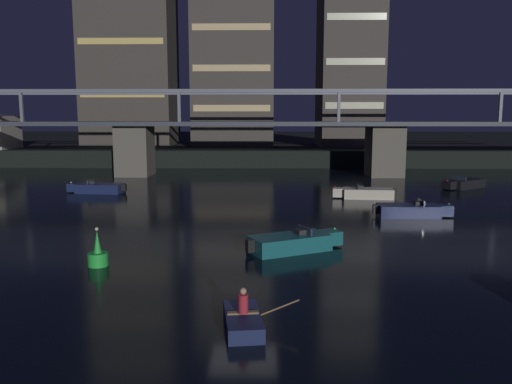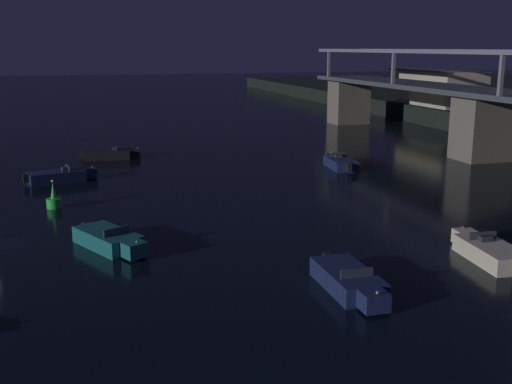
{
  "view_description": "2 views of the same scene",
  "coord_description": "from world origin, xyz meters",
  "px_view_note": "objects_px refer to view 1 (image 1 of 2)",
  "views": [
    {
      "loc": [
        0.84,
        -18.48,
        6.67
      ],
      "look_at": [
        0.22,
        11.66,
        2.22
      ],
      "focal_mm": 36.52,
      "sensor_mm": 36.0,
      "label": 1
    },
    {
      "loc": [
        31.91,
        5.54,
        9.57
      ],
      "look_at": [
        2.17,
        14.18,
        2.32
      ],
      "focal_mm": 43.48,
      "sensor_mm": 36.0,
      "label": 2
    }
  ],
  "objects_px": {
    "speedboat_near_left": "(463,184)",
    "speedboat_mid_center": "(98,188)",
    "dinghy_with_paddler": "(243,320)",
    "tower_central": "(350,44)",
    "speedboat_far_center": "(411,210)",
    "speedboat_far_right": "(293,242)",
    "tower_west_tall": "(234,51)",
    "speedboat_near_center": "(365,193)",
    "channel_buoy": "(98,255)",
    "river_bridge": "(259,138)",
    "tower_west_low": "(129,19)"
  },
  "relations": [
    {
      "from": "speedboat_mid_center",
      "to": "speedboat_far_right",
      "type": "xyz_separation_m",
      "value": [
        16.0,
        -19.18,
        0.0
      ]
    },
    {
      "from": "tower_central",
      "to": "river_bridge",
      "type": "bearing_deg",
      "value": -123.64
    },
    {
      "from": "tower_west_tall",
      "to": "dinghy_with_paddler",
      "type": "bearing_deg",
      "value": -86.2
    },
    {
      "from": "tower_west_tall",
      "to": "tower_central",
      "type": "height_order",
      "value": "tower_central"
    },
    {
      "from": "tower_west_low",
      "to": "speedboat_near_center",
      "type": "height_order",
      "value": "tower_west_low"
    },
    {
      "from": "speedboat_near_left",
      "to": "speedboat_far_center",
      "type": "xyz_separation_m",
      "value": [
        -8.56,
        -13.88,
        0.0
      ]
    },
    {
      "from": "speedboat_near_left",
      "to": "speedboat_far_center",
      "type": "relative_size",
      "value": 0.91
    },
    {
      "from": "tower_west_tall",
      "to": "tower_central",
      "type": "relative_size",
      "value": 0.95
    },
    {
      "from": "tower_west_tall",
      "to": "speedboat_mid_center",
      "type": "relative_size",
      "value": 5.33
    },
    {
      "from": "tower_west_low",
      "to": "speedboat_near_center",
      "type": "relative_size",
      "value": 7.29
    },
    {
      "from": "tower_central",
      "to": "speedboat_far_center",
      "type": "height_order",
      "value": "tower_central"
    },
    {
      "from": "speedboat_far_right",
      "to": "tower_west_low",
      "type": "bearing_deg",
      "value": 111.7
    },
    {
      "from": "channel_buoy",
      "to": "dinghy_with_paddler",
      "type": "height_order",
      "value": "channel_buoy"
    },
    {
      "from": "speedboat_near_left",
      "to": "dinghy_with_paddler",
      "type": "xyz_separation_m",
      "value": [
        -18.93,
        -32.41,
        -0.14
      ]
    },
    {
      "from": "dinghy_with_paddler",
      "to": "speedboat_far_center",
      "type": "bearing_deg",
      "value": 60.8
    },
    {
      "from": "speedboat_near_center",
      "to": "speedboat_far_center",
      "type": "bearing_deg",
      "value": -78.25
    },
    {
      "from": "tower_west_low",
      "to": "speedboat_far_center",
      "type": "distance_m",
      "value": 60.05
    },
    {
      "from": "tower_west_tall",
      "to": "dinghy_with_paddler",
      "type": "distance_m",
      "value": 64.56
    },
    {
      "from": "tower_central",
      "to": "speedboat_mid_center",
      "type": "distance_m",
      "value": 44.88
    },
    {
      "from": "speedboat_near_center",
      "to": "speedboat_far_center",
      "type": "height_order",
      "value": "same"
    },
    {
      "from": "tower_central",
      "to": "speedboat_far_right",
      "type": "relative_size",
      "value": 5.97
    },
    {
      "from": "river_bridge",
      "to": "channel_buoy",
      "type": "xyz_separation_m",
      "value": [
        -6.68,
        -35.39,
        -3.76
      ]
    },
    {
      "from": "channel_buoy",
      "to": "speedboat_far_right",
      "type": "bearing_deg",
      "value": 17.79
    },
    {
      "from": "speedboat_near_left",
      "to": "speedboat_mid_center",
      "type": "relative_size",
      "value": 0.9
    },
    {
      "from": "speedboat_far_center",
      "to": "speedboat_far_right",
      "type": "height_order",
      "value": "same"
    },
    {
      "from": "river_bridge",
      "to": "speedboat_mid_center",
      "type": "distance_m",
      "value": 19.6
    },
    {
      "from": "tower_west_tall",
      "to": "speedboat_near_center",
      "type": "bearing_deg",
      "value": -70.39
    },
    {
      "from": "speedboat_near_center",
      "to": "channel_buoy",
      "type": "xyz_separation_m",
      "value": [
        -15.55,
        -19.5,
        0.06
      ]
    },
    {
      "from": "speedboat_near_center",
      "to": "tower_central",
      "type": "bearing_deg",
      "value": 83.84
    },
    {
      "from": "speedboat_far_right",
      "to": "channel_buoy",
      "type": "distance_m",
      "value": 9.31
    },
    {
      "from": "speedboat_near_left",
      "to": "speedboat_far_center",
      "type": "distance_m",
      "value": 16.31
    },
    {
      "from": "speedboat_far_right",
      "to": "channel_buoy",
      "type": "height_order",
      "value": "channel_buoy"
    },
    {
      "from": "speedboat_far_center",
      "to": "speedboat_mid_center",
      "type": "bearing_deg",
      "value": 157.14
    },
    {
      "from": "tower_west_tall",
      "to": "speedboat_near_left",
      "type": "relative_size",
      "value": 5.92
    },
    {
      "from": "speedboat_mid_center",
      "to": "channel_buoy",
      "type": "xyz_separation_m",
      "value": [
        7.13,
        -22.02,
        0.06
      ]
    },
    {
      "from": "speedboat_near_center",
      "to": "speedboat_mid_center",
      "type": "height_order",
      "value": "same"
    },
    {
      "from": "tower_west_low",
      "to": "speedboat_near_left",
      "type": "relative_size",
      "value": 8.09
    },
    {
      "from": "tower_west_low",
      "to": "speedboat_near_center",
      "type": "bearing_deg",
      "value": -53.71
    },
    {
      "from": "tower_central",
      "to": "speedboat_far_right",
      "type": "xyz_separation_m",
      "value": [
        -10.45,
        -51.53,
        -16.38
      ]
    },
    {
      "from": "speedboat_far_right",
      "to": "speedboat_near_center",
      "type": "bearing_deg",
      "value": 68.13
    },
    {
      "from": "tower_west_tall",
      "to": "speedboat_far_right",
      "type": "relative_size",
      "value": 5.64
    },
    {
      "from": "dinghy_with_paddler",
      "to": "speedboat_near_center",
      "type": "bearing_deg",
      "value": 71.56
    },
    {
      "from": "speedboat_far_center",
      "to": "speedboat_near_center",
      "type": "bearing_deg",
      "value": 101.75
    },
    {
      "from": "tower_west_low",
      "to": "tower_central",
      "type": "distance_m",
      "value": 33.45
    },
    {
      "from": "tower_central",
      "to": "speedboat_far_center",
      "type": "xyz_separation_m",
      "value": [
        -2.16,
        -42.59,
        -16.38
      ]
    },
    {
      "from": "tower_west_low",
      "to": "river_bridge",
      "type": "bearing_deg",
      "value": -49.54
    },
    {
      "from": "speedboat_near_center",
      "to": "tower_west_tall",
      "type": "bearing_deg",
      "value": 109.61
    },
    {
      "from": "speedboat_far_right",
      "to": "channel_buoy",
      "type": "xyz_separation_m",
      "value": [
        -8.86,
        -2.84,
        0.06
      ]
    },
    {
      "from": "tower_west_low",
      "to": "speedboat_mid_center",
      "type": "height_order",
      "value": "tower_west_low"
    },
    {
      "from": "tower_central",
      "to": "speedboat_mid_center",
      "type": "height_order",
      "value": "tower_central"
    }
  ]
}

